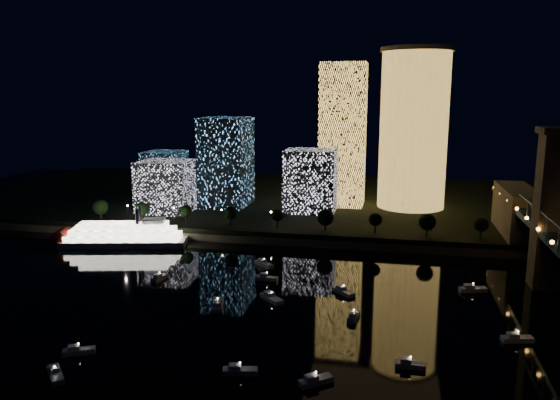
% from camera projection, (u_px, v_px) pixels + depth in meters
% --- Properties ---
extents(ground, '(520.00, 520.00, 0.00)m').
position_uv_depth(ground, '(321.00, 337.00, 136.36)').
color(ground, black).
rests_on(ground, ground).
extents(far_bank, '(420.00, 160.00, 5.00)m').
position_uv_depth(far_bank, '(361.00, 203.00, 289.58)').
color(far_bank, black).
rests_on(far_bank, ground).
extents(seawall, '(420.00, 6.00, 3.00)m').
position_uv_depth(seawall, '(348.00, 244.00, 214.84)').
color(seawall, '#6B5E4C').
rests_on(seawall, ground).
extents(tower_cylindrical, '(34.00, 34.00, 75.95)m').
position_uv_depth(tower_cylindrical, '(414.00, 129.00, 261.16)').
color(tower_cylindrical, '#FFBF51').
rests_on(tower_cylindrical, far_bank).
extents(tower_rectangular, '(21.80, 21.80, 69.38)m').
position_uv_depth(tower_rectangular, '(343.00, 135.00, 268.52)').
color(tower_rectangular, '#FFBF51').
rests_on(tower_rectangular, far_bank).
extents(midrise_blocks, '(97.18, 46.05, 43.31)m').
position_uv_depth(midrise_blocks, '(223.00, 173.00, 265.42)').
color(midrise_blocks, silver).
rests_on(midrise_blocks, far_bank).
extents(riverboat, '(53.78, 21.80, 15.90)m').
position_uv_depth(riverboat, '(118.00, 235.00, 217.73)').
color(riverboat, silver).
rests_on(riverboat, ground).
extents(motorboats, '(110.68, 91.65, 2.78)m').
position_uv_depth(motorboats, '(285.00, 312.00, 149.64)').
color(motorboats, silver).
rests_on(motorboats, ground).
extents(esplanade_trees, '(166.28, 6.88, 8.94)m').
position_uv_depth(esplanade_trees, '(276.00, 215.00, 224.99)').
color(esplanade_trees, black).
rests_on(esplanade_trees, far_bank).
extents(street_lamps, '(132.70, 0.70, 5.65)m').
position_uv_depth(street_lamps, '(271.00, 215.00, 231.70)').
color(street_lamps, black).
rests_on(street_lamps, far_bank).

